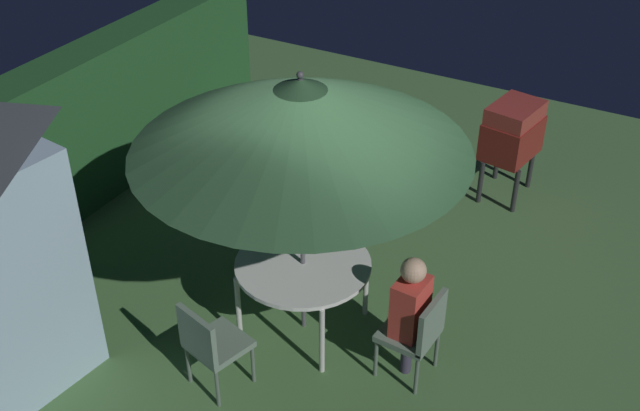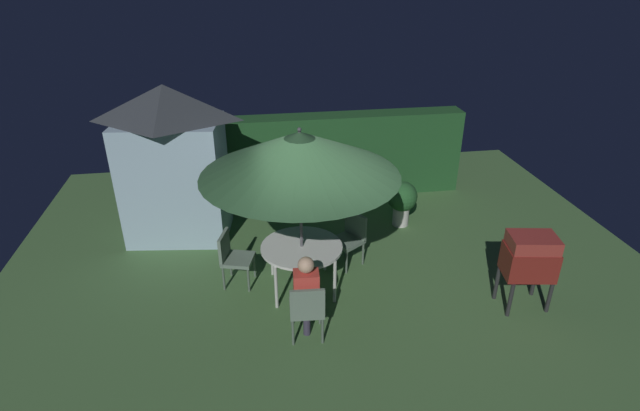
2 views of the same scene
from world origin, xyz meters
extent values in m
plane|color=#47703D|center=(0.00, 0.00, 0.00)|extent=(11.00, 11.00, 0.00)
cube|color=#1E4C23|center=(0.00, 3.50, 0.89)|extent=(6.64, 0.55, 1.79)
cylinder|color=white|center=(-0.55, 0.11, 0.75)|extent=(1.26, 1.26, 0.04)
cylinder|color=beige|center=(-0.99, -0.33, 0.36)|extent=(0.05, 0.05, 0.73)
cylinder|color=beige|center=(-0.11, -0.33, 0.36)|extent=(0.05, 0.05, 0.73)
cylinder|color=beige|center=(-0.99, 0.55, 0.36)|extent=(0.05, 0.05, 0.73)
cylinder|color=beige|center=(-0.11, 0.55, 0.36)|extent=(0.05, 0.05, 0.73)
cylinder|color=#4C4C51|center=(-0.55, 0.11, 1.30)|extent=(0.04, 0.04, 2.60)
cone|color=#2D5633|center=(-0.55, 0.11, 2.28)|extent=(2.87, 2.87, 0.64)
sphere|color=#4C4C51|center=(-0.55, 0.11, 2.63)|extent=(0.06, 0.06, 0.06)
cube|color=maroon|center=(2.65, -0.85, 0.78)|extent=(0.77, 0.61, 0.45)
cube|color=maroon|center=(2.65, -0.85, 1.10)|extent=(0.74, 0.58, 0.20)
cylinder|color=#262628|center=(2.34, -1.06, 0.28)|extent=(0.06, 0.06, 0.55)
cylinder|color=#262628|center=(2.96, -1.06, 0.28)|extent=(0.06, 0.06, 0.55)
cylinder|color=#262628|center=(2.34, -0.64, 0.28)|extent=(0.06, 0.06, 0.55)
cylinder|color=#262628|center=(2.96, -0.64, 0.28)|extent=(0.06, 0.06, 0.55)
cube|color=slate|center=(-0.63, -0.99, 0.45)|extent=(0.49, 0.49, 0.06)
cube|color=slate|center=(-0.64, -1.20, 0.68)|extent=(0.46, 0.08, 0.45)
cylinder|color=#516155|center=(-0.84, -1.18, 0.23)|extent=(0.04, 0.04, 0.45)
cylinder|color=#516155|center=(-0.44, -1.21, 0.23)|extent=(0.04, 0.04, 0.45)
cylinder|color=#516155|center=(-0.81, -0.78, 0.23)|extent=(0.04, 0.04, 0.45)
cylinder|color=#516155|center=(-0.41, -0.81, 0.23)|extent=(0.04, 0.04, 0.45)
cube|color=slate|center=(0.27, 0.67, 0.45)|extent=(0.64, 0.64, 0.06)
cube|color=slate|center=(0.45, 0.78, 0.68)|extent=(0.30, 0.41, 0.45)
cylinder|color=#516155|center=(0.55, 0.61, 0.23)|extent=(0.04, 0.04, 0.45)
cylinder|color=#516155|center=(0.33, 0.94, 0.23)|extent=(0.04, 0.04, 0.45)
cylinder|color=#516155|center=(0.22, 0.39, 0.23)|extent=(0.04, 0.04, 0.45)
cylinder|color=#516155|center=(0.00, 0.72, 0.23)|extent=(0.04, 0.04, 0.45)
cube|color=slate|center=(-1.53, 0.38, 0.45)|extent=(0.57, 0.57, 0.06)
cube|color=slate|center=(-1.74, 0.44, 0.68)|extent=(0.17, 0.46, 0.45)
cylinder|color=#516155|center=(-1.67, 0.63, 0.23)|extent=(0.04, 0.04, 0.45)
cylinder|color=#516155|center=(-1.78, 0.24, 0.23)|extent=(0.04, 0.04, 0.45)
cylinder|color=#516155|center=(-1.29, 0.52, 0.23)|extent=(0.04, 0.04, 0.45)
cylinder|color=#516155|center=(-1.40, 0.13, 0.23)|extent=(0.04, 0.04, 0.45)
cylinder|color=silver|center=(1.61, 1.88, 0.18)|extent=(0.31, 0.31, 0.36)
sphere|color=#235628|center=(1.61, 1.88, 0.61)|extent=(0.58, 0.58, 0.58)
cube|color=#CC3D33|center=(-0.63, -0.99, 0.76)|extent=(0.36, 0.26, 0.55)
sphere|color=tan|center=(-0.63, -0.99, 1.15)|extent=(0.22, 0.22, 0.22)
cylinder|color=#383347|center=(-0.63, -0.99, 0.24)|extent=(0.10, 0.10, 0.48)
camera|label=1|loc=(-5.45, -2.77, 5.19)|focal=44.15mm
camera|label=2|loc=(-1.30, -6.43, 4.78)|focal=28.17mm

